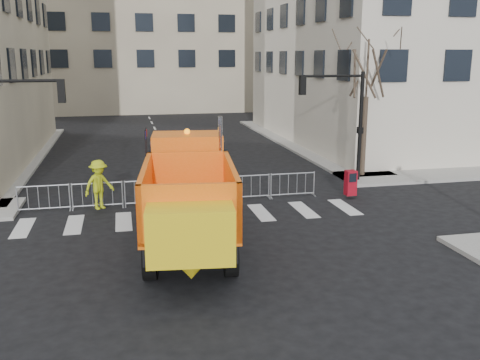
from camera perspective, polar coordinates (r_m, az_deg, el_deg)
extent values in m
plane|color=black|center=(15.89, -1.44, -9.61)|extent=(120.00, 120.00, 0.00)
cube|color=gray|center=(23.84, -5.41, -1.65)|extent=(64.00, 5.00, 0.15)
cube|color=gray|center=(66.69, -10.66, 18.00)|extent=(30.00, 18.00, 24.00)
cylinder|color=black|center=(26.65, 12.70, 5.41)|extent=(0.18, 0.18, 5.40)
cube|color=black|center=(17.79, -5.44, -3.62)|extent=(3.38, 8.03, 0.49)
cylinder|color=black|center=(20.64, -8.66, -2.59)|extent=(0.51, 1.23, 1.19)
cylinder|color=black|center=(20.65, -2.35, -2.44)|extent=(0.51, 1.23, 1.19)
cylinder|color=black|center=(16.62, -9.30, -6.54)|extent=(0.51, 1.23, 1.19)
cylinder|color=black|center=(16.63, -1.42, -6.35)|extent=(0.51, 1.23, 1.19)
cylinder|color=black|center=(15.31, -9.59, -8.30)|extent=(0.51, 1.23, 1.19)
cylinder|color=black|center=(15.32, -1.00, -8.10)|extent=(0.51, 1.23, 1.19)
cube|color=#FC630E|center=(20.96, -5.59, 1.09)|extent=(2.46, 1.98, 1.08)
cube|color=#FC630E|center=(19.45, -5.60, 2.10)|extent=(2.67, 2.01, 1.95)
cylinder|color=silver|center=(18.62, -2.10, 2.84)|extent=(0.15, 0.15, 2.60)
cube|color=#FC630E|center=(16.03, -5.47, -1.29)|extent=(3.24, 5.04, 1.79)
cube|color=yellow|center=(13.32, -5.31, -5.78)|extent=(2.28, 1.33, 1.41)
cube|color=brown|center=(23.00, -5.57, -0.59)|extent=(3.51, 1.02, 1.22)
imported|color=black|center=(22.30, -3.29, -0.64)|extent=(0.64, 0.46, 1.67)
imported|color=black|center=(22.19, -4.69, -0.41)|extent=(0.97, 0.78, 1.91)
imported|color=black|center=(22.19, -5.22, -0.69)|extent=(0.80, 1.08, 1.71)
imported|color=#AEBF16|center=(21.92, -14.82, -0.48)|extent=(1.48, 1.32, 1.99)
cube|color=maroon|center=(23.89, 11.71, -0.29)|extent=(0.47, 0.43, 1.10)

